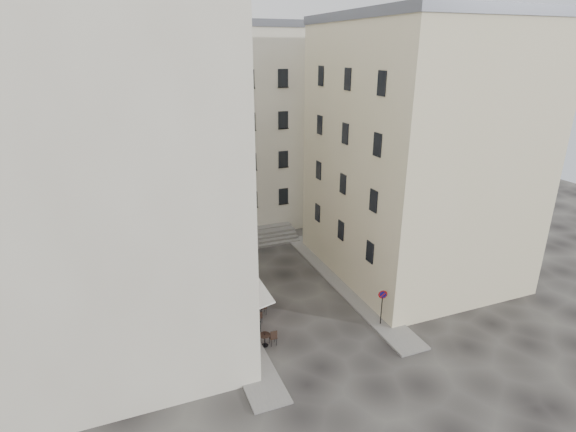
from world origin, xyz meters
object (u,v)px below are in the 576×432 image
bistro_table_a (265,339)px  bistro_table_b (253,318)px  pedestrian (245,294)px  no_parking_sign (382,301)px

bistro_table_a → bistro_table_b: bistro_table_a is taller
bistro_table_b → pedestrian: size_ratio=0.62×
bistro_table_a → no_parking_sign: bearing=-5.1°
no_parking_sign → bistro_table_a: (-7.45, 0.67, -1.26)m
bistro_table_a → bistro_table_b: size_ratio=1.25×
bistro_table_a → pedestrian: pedestrian is taller
no_parking_sign → bistro_table_a: bearing=-167.6°
no_parking_sign → bistro_table_a: size_ratio=1.76×
no_parking_sign → pedestrian: size_ratio=1.36×
bistro_table_b → bistro_table_a: bearing=-91.3°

